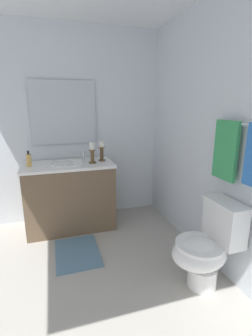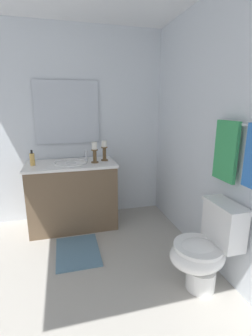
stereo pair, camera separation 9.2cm
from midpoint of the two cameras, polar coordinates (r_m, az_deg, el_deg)
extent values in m
cube|color=#B2ADA3|center=(2.39, -10.87, -24.70)|extent=(2.72, 2.48, 0.02)
cube|color=silver|center=(2.33, 19.61, 7.12)|extent=(2.72, 0.04, 2.45)
cube|color=silver|center=(3.23, -14.81, 9.35)|extent=(0.04, 2.48, 2.45)
cube|color=brown|center=(3.09, -13.92, -6.65)|extent=(0.55, 1.04, 0.79)
cube|color=white|center=(2.97, -14.40, 0.74)|extent=(0.58, 1.07, 0.03)
sphere|color=black|center=(3.20, -23.64, -6.03)|extent=(0.02, 0.02, 0.02)
sphere|color=black|center=(3.01, -24.01, -7.32)|extent=(0.02, 0.02, 0.02)
ellipsoid|color=white|center=(2.98, -14.36, 0.10)|extent=(0.38, 0.30, 0.11)
torus|color=white|center=(2.97, -14.43, 1.10)|extent=(0.40, 0.40, 0.02)
cylinder|color=silver|center=(2.97, -10.85, 2.61)|extent=(0.02, 0.02, 0.14)
cube|color=silver|center=(3.17, -15.40, 12.53)|extent=(0.02, 0.79, 0.77)
cylinder|color=brown|center=(3.04, -6.60, 1.84)|extent=(0.09, 0.09, 0.01)
cylinder|color=brown|center=(3.03, -6.64, 3.24)|extent=(0.04, 0.04, 0.16)
cylinder|color=brown|center=(3.01, -6.69, 4.87)|extent=(0.08, 0.08, 0.01)
cylinder|color=white|center=(3.01, -6.72, 5.68)|extent=(0.06, 0.06, 0.07)
cylinder|color=brown|center=(2.94, -8.84, 1.30)|extent=(0.09, 0.09, 0.01)
cylinder|color=brown|center=(2.92, -8.89, 2.64)|extent=(0.04, 0.04, 0.15)
cylinder|color=brown|center=(2.91, -8.95, 4.22)|extent=(0.08, 0.08, 0.01)
cylinder|color=white|center=(2.90, -8.99, 5.19)|extent=(0.06, 0.06, 0.09)
cylinder|color=#E5B259|center=(2.96, -22.87, 1.69)|extent=(0.06, 0.06, 0.14)
cylinder|color=black|center=(2.95, -23.05, 3.39)|extent=(0.02, 0.02, 0.04)
cylinder|color=white|center=(2.32, 16.35, -23.41)|extent=(0.24, 0.24, 0.18)
ellipsoid|color=white|center=(2.16, 15.64, -18.95)|extent=(0.38, 0.46, 0.24)
cylinder|color=white|center=(2.12, 15.80, -17.14)|extent=(0.39, 0.39, 0.03)
cube|color=white|center=(2.16, 21.12, -12.11)|extent=(0.36, 0.17, 0.32)
cube|color=white|center=(2.09, 21.56, -7.80)|extent=(0.38, 0.19, 0.03)
cylinder|color=silver|center=(1.97, 25.46, 9.32)|extent=(0.67, 0.02, 0.02)
cube|color=#389E59|center=(2.12, 21.39, 3.88)|extent=(0.26, 0.03, 0.49)
cube|color=slate|center=(2.71, -12.48, -19.03)|extent=(0.60, 0.44, 0.02)
camera|label=1|loc=(0.05, -91.17, -0.30)|focal=25.70mm
camera|label=2|loc=(0.05, 88.83, 0.30)|focal=25.70mm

